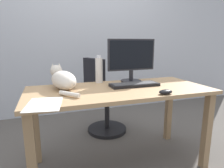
# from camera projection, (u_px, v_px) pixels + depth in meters

# --- Properties ---
(ground_plane) EXTENTS (8.00, 8.00, 0.00)m
(ground_plane) POSITION_uv_depth(u_px,v_px,m) (119.00, 164.00, 1.80)
(ground_plane) COLOR #59544F
(back_wall) EXTENTS (6.00, 0.04, 2.60)m
(back_wall) POSITION_uv_depth(u_px,v_px,m) (84.00, 29.00, 2.96)
(back_wall) COLOR silver
(back_wall) RESTS_ON ground_plane
(desk) EXTENTS (1.53, 0.68, 0.72)m
(desk) POSITION_uv_depth(u_px,v_px,m) (120.00, 100.00, 1.67)
(desk) COLOR tan
(desk) RESTS_ON ground_plane
(office_chair) EXTENTS (0.51, 0.48, 0.93)m
(office_chair) POSITION_uv_depth(u_px,v_px,m) (104.00, 101.00, 2.37)
(office_chair) COLOR black
(office_chair) RESTS_ON ground_plane
(monitor) EXTENTS (0.48, 0.20, 0.41)m
(monitor) POSITION_uv_depth(u_px,v_px,m) (131.00, 59.00, 1.88)
(monitor) COLOR #232328
(monitor) RESTS_ON desk
(keyboard) EXTENTS (0.44, 0.15, 0.03)m
(keyboard) POSITION_uv_depth(u_px,v_px,m) (134.00, 85.00, 1.74)
(keyboard) COLOR black
(keyboard) RESTS_ON desk
(cat) EXTENTS (0.25, 0.60, 0.20)m
(cat) POSITION_uv_depth(u_px,v_px,m) (63.00, 79.00, 1.64)
(cat) COLOR silver
(cat) RESTS_ON desk
(computer_mouse) EXTENTS (0.11, 0.06, 0.04)m
(computer_mouse) POSITION_uv_depth(u_px,v_px,m) (166.00, 92.00, 1.46)
(computer_mouse) COLOR black
(computer_mouse) RESTS_ON desk
(paper_sheet) EXTENTS (0.25, 0.33, 0.00)m
(paper_sheet) POSITION_uv_depth(u_px,v_px,m) (44.00, 104.00, 1.23)
(paper_sheet) COLOR white
(paper_sheet) RESTS_ON desk
(water_bottle) EXTENTS (0.07, 0.07, 0.26)m
(water_bottle) POSITION_uv_depth(u_px,v_px,m) (99.00, 70.00, 1.86)
(water_bottle) COLOR silver
(water_bottle) RESTS_ON desk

